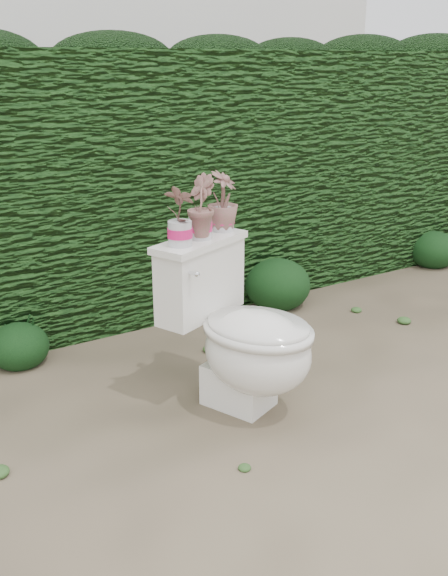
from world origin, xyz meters
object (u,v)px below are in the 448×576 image
potted_plant_left (180,217)px  potted_plant_center (200,209)px  potted_plant_right (223,203)px  toilet (243,336)px

potted_plant_left → potted_plant_center: (0.13, 0.05, 0.01)m
potted_plant_center → potted_plant_right: potted_plant_center is taller
potted_plant_center → potted_plant_right: 0.18m
potted_plant_center → potted_plant_left: bearing=130.0°
toilet → potted_plant_right: 0.63m
potted_plant_center → potted_plant_right: (0.16, 0.07, -0.00)m
toilet → potted_plant_left: 0.61m
toilet → potted_plant_right: size_ratio=2.99×
toilet → potted_plant_center: potted_plant_center is taller
potted_plant_left → toilet: bearing=-162.8°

